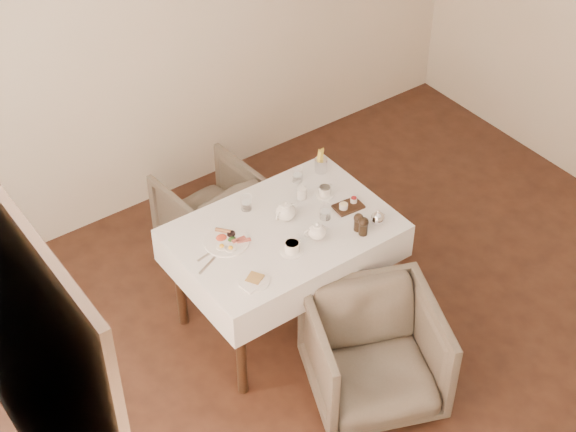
{
  "coord_description": "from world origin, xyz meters",
  "views": [
    {
      "loc": [
        -2.69,
        -2.24,
        4.14
      ],
      "look_at": [
        -0.38,
        0.94,
        0.82
      ],
      "focal_mm": 55.0,
      "sensor_mm": 36.0,
      "label": 1
    }
  ],
  "objects_px": {
    "armchair_far": "(210,209)",
    "teapot_centre": "(286,211)",
    "table": "(283,243)",
    "breakfast_plate": "(227,241)",
    "armchair_near": "(374,354)"
  },
  "relations": [
    {
      "from": "armchair_far",
      "to": "breakfast_plate",
      "type": "height_order",
      "value": "breakfast_plate"
    },
    {
      "from": "armchair_far",
      "to": "teapot_centre",
      "type": "height_order",
      "value": "teapot_centre"
    },
    {
      "from": "armchair_far",
      "to": "breakfast_plate",
      "type": "relative_size",
      "value": 2.36
    },
    {
      "from": "armchair_near",
      "to": "armchair_far",
      "type": "bearing_deg",
      "value": 113.47
    },
    {
      "from": "table",
      "to": "teapot_centre",
      "type": "distance_m",
      "value": 0.2
    },
    {
      "from": "table",
      "to": "armchair_far",
      "type": "relative_size",
      "value": 2.06
    },
    {
      "from": "armchair_near",
      "to": "breakfast_plate",
      "type": "height_order",
      "value": "breakfast_plate"
    },
    {
      "from": "breakfast_plate",
      "to": "table",
      "type": "bearing_deg",
      "value": -29.79
    },
    {
      "from": "armchair_far",
      "to": "table",
      "type": "bearing_deg",
      "value": 83.86
    },
    {
      "from": "armchair_near",
      "to": "table",
      "type": "bearing_deg",
      "value": 116.87
    },
    {
      "from": "table",
      "to": "armchair_near",
      "type": "height_order",
      "value": "table"
    },
    {
      "from": "table",
      "to": "teapot_centre",
      "type": "height_order",
      "value": "teapot_centre"
    },
    {
      "from": "armchair_near",
      "to": "breakfast_plate",
      "type": "relative_size",
      "value": 2.79
    },
    {
      "from": "table",
      "to": "armchair_near",
      "type": "relative_size",
      "value": 1.75
    },
    {
      "from": "table",
      "to": "armchair_near",
      "type": "bearing_deg",
      "value": -85.34
    }
  ]
}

